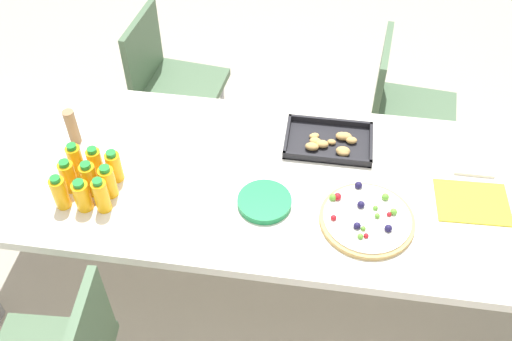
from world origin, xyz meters
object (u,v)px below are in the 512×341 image
(juice_bottle_4, at_px, (90,179))
(napkin_stack, at_px, (472,161))
(juice_bottle_1, at_px, (82,196))
(fruit_pizza, at_px, (367,219))
(juice_bottle_6, at_px, (76,160))
(plate_stack, at_px, (264,202))
(juice_bottle_5, at_px, (108,182))
(cardboard_tube, at_px, (72,127))
(party_table, at_px, (261,188))
(juice_bottle_2, at_px, (101,195))
(juice_bottle_7, at_px, (95,163))
(juice_bottle_8, at_px, (114,166))
(snack_tray, at_px, (330,142))
(chair_far_left, at_px, (168,79))
(juice_bottle_3, at_px, (68,176))
(chair_far_right, at_px, (401,105))
(juice_bottle_0, at_px, (60,192))
(paper_folder, at_px, (472,202))

(juice_bottle_4, distance_m, napkin_stack, 1.44)
(juice_bottle_1, distance_m, fruit_pizza, 1.00)
(juice_bottle_6, xyz_separation_m, plate_stack, (0.71, -0.05, -0.06))
(juice_bottle_5, xyz_separation_m, cardboard_tube, (-0.22, 0.25, 0.01))
(party_table, distance_m, juice_bottle_2, 0.60)
(juice_bottle_5, relative_size, juice_bottle_7, 1.01)
(juice_bottle_6, distance_m, juice_bottle_8, 0.15)
(snack_tray, bearing_deg, plate_stack, -121.99)
(party_table, height_order, chair_far_left, chair_far_left)
(juice_bottle_3, xyz_separation_m, juice_bottle_7, (0.07, 0.08, -0.00))
(juice_bottle_8, height_order, cardboard_tube, cardboard_tube)
(plate_stack, height_order, napkin_stack, plate_stack)
(juice_bottle_7, distance_m, plate_stack, 0.64)
(juice_bottle_2, xyz_separation_m, juice_bottle_5, (0.00, 0.07, -0.00))
(chair_far_right, bearing_deg, snack_tray, -25.14)
(juice_bottle_1, height_order, napkin_stack, juice_bottle_1)
(juice_bottle_5, distance_m, juice_bottle_6, 0.17)
(chair_far_right, bearing_deg, cardboard_tube, -57.20)
(chair_far_left, height_order, juice_bottle_4, juice_bottle_4)
(fruit_pizza, bearing_deg, cardboard_tube, 168.18)
(juice_bottle_0, height_order, plate_stack, juice_bottle_0)
(juice_bottle_3, height_order, snack_tray, juice_bottle_3)
(juice_bottle_1, bearing_deg, juice_bottle_3, 135.30)
(juice_bottle_1, height_order, snack_tray, juice_bottle_1)
(juice_bottle_4, relative_size, plate_stack, 0.76)
(juice_bottle_3, distance_m, paper_folder, 1.47)
(juice_bottle_0, distance_m, juice_bottle_3, 0.08)
(juice_bottle_6, bearing_deg, juice_bottle_1, -63.01)
(juice_bottle_2, height_order, juice_bottle_8, juice_bottle_2)
(juice_bottle_4, bearing_deg, party_table, 14.93)
(party_table, bearing_deg, juice_bottle_0, -160.93)
(juice_bottle_1, height_order, paper_folder, juice_bottle_1)
(juice_bottle_7, height_order, juice_bottle_8, same)
(chair_far_right, distance_m, juice_bottle_7, 1.49)
(snack_tray, bearing_deg, chair_far_left, 144.46)
(chair_far_right, bearing_deg, juice_bottle_6, -50.39)
(juice_bottle_5, bearing_deg, fruit_pizza, 0.42)
(plate_stack, bearing_deg, juice_bottle_5, -176.68)
(juice_bottle_3, xyz_separation_m, juice_bottle_8, (0.15, 0.07, -0.00))
(juice_bottle_6, distance_m, paper_folder, 1.46)
(juice_bottle_0, distance_m, juice_bottle_8, 0.21)
(juice_bottle_8, bearing_deg, juice_bottle_6, 177.85)
(party_table, height_order, snack_tray, snack_tray)
(juice_bottle_2, xyz_separation_m, juice_bottle_3, (-0.15, 0.08, -0.00))
(juice_bottle_3, bearing_deg, chair_far_left, 84.38)
(chair_far_left, height_order, juice_bottle_2, juice_bottle_2)
(juice_bottle_0, bearing_deg, plate_stack, 8.68)
(juice_bottle_0, distance_m, juice_bottle_7, 0.18)
(napkin_stack, bearing_deg, chair_far_right, 110.56)
(juice_bottle_2, height_order, plate_stack, juice_bottle_2)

